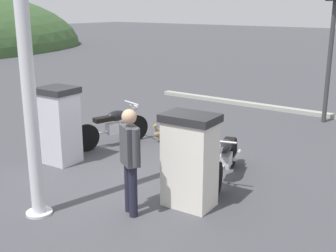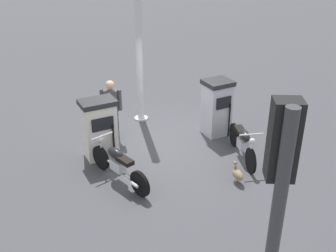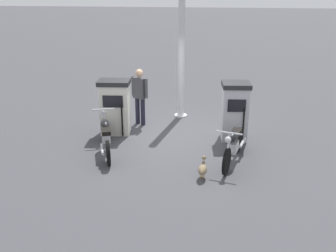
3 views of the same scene
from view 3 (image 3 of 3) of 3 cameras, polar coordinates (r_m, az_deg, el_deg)
ground_plane at (r=10.35m, az=0.80°, el=-1.54°), size 120.00×120.00×0.00m
fuel_pump_near at (r=10.43m, az=-7.94°, el=2.88°), size 0.66×0.89×1.50m
fuel_pump_far at (r=10.05m, az=9.97°, el=2.22°), size 0.71×0.77×1.55m
motorcycle_near_pump at (r=9.39m, az=-9.33°, el=-1.30°), size 1.94×0.86×0.93m
motorcycle_far_pump at (r=8.81m, az=9.79°, el=-2.71°), size 1.87×0.73×0.94m
attendant_person at (r=10.99m, az=-4.27°, el=4.93°), size 0.34×0.55×1.65m
wandering_duck at (r=8.12m, az=5.22°, el=-6.42°), size 0.46×0.21×0.46m
canopy_support_pole at (r=11.43m, az=2.03°, el=11.90°), size 0.40×0.40×4.51m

